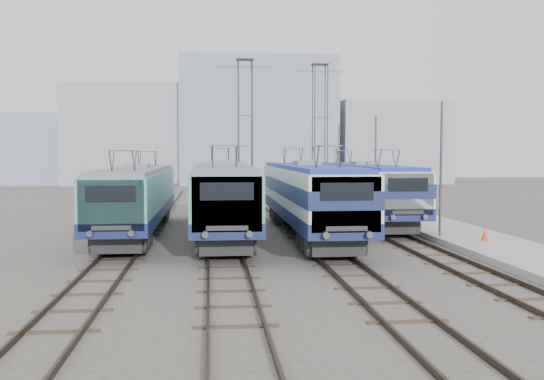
{
  "coord_description": "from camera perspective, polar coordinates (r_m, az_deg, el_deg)",
  "views": [
    {
      "loc": [
        -2.9,
        -27.2,
        4.44
      ],
      "look_at": [
        0.63,
        7.0,
        2.35
      ],
      "focal_mm": 40.0,
      "sensor_mm": 36.0,
      "label": 1
    }
  ],
  "objects": [
    {
      "name": "ground",
      "position": [
        27.71,
        0.19,
        -5.74
      ],
      "size": [
        160.0,
        160.0,
        0.0
      ],
      "primitive_type": "plane",
      "color": "#514C47"
    },
    {
      "name": "platform",
      "position": [
        37.8,
        14.45,
        -3.15
      ],
      "size": [
        4.0,
        70.0,
        0.3
      ],
      "primitive_type": "cube",
      "color": "#9E9E99",
      "rests_on": "ground"
    },
    {
      "name": "locomotive_far_left",
      "position": [
        33.09,
        -12.56,
        -0.43
      ],
      "size": [
        2.83,
        17.88,
        3.37
      ],
      "color": "#161E4F",
      "rests_on": "ground"
    },
    {
      "name": "locomotive_center_left",
      "position": [
        32.21,
        -4.72,
        -0.28
      ],
      "size": [
        2.97,
        18.77,
        3.53
      ],
      "color": "#161E4F",
      "rests_on": "ground"
    },
    {
      "name": "locomotive_center_right",
      "position": [
        32.06,
        3.36,
        -0.19
      ],
      "size": [
        2.97,
        18.79,
        3.53
      ],
      "color": "#161E4F",
      "rests_on": "ground"
    },
    {
      "name": "locomotive_far_right",
      "position": [
        38.88,
        8.49,
        0.32
      ],
      "size": [
        2.88,
        18.23,
        3.43
      ],
      "color": "#161E4F",
      "rests_on": "ground"
    },
    {
      "name": "catenary_tower_west",
      "position": [
        49.33,
        -2.53,
        6.04
      ],
      "size": [
        4.5,
        1.2,
        12.0
      ],
      "color": "#3F4247",
      "rests_on": "ground"
    },
    {
      "name": "catenary_tower_east",
      "position": [
        52.1,
        4.53,
        5.89
      ],
      "size": [
        4.5,
        1.2,
        12.0
      ],
      "color": "#3F4247",
      "rests_on": "ground"
    },
    {
      "name": "mast_front",
      "position": [
        31.4,
        15.6,
        1.64
      ],
      "size": [
        0.12,
        0.12,
        7.0
      ],
      "primitive_type": "cylinder",
      "color": "#3F4247",
      "rests_on": "ground"
    },
    {
      "name": "mast_mid",
      "position": [
        42.79,
        9.71,
        2.17
      ],
      "size": [
        0.12,
        0.12,
        7.0
      ],
      "primitive_type": "cylinder",
      "color": "#3F4247",
      "rests_on": "ground"
    },
    {
      "name": "mast_rear",
      "position": [
        54.44,
        6.31,
        2.47
      ],
      "size": [
        0.12,
        0.12,
        7.0
      ],
      "primitive_type": "cylinder",
      "color": "#3F4247",
      "rests_on": "ground"
    },
    {
      "name": "safety_cone",
      "position": [
        30.47,
        19.37,
        -4.0
      ],
      "size": [
        0.28,
        0.28,
        0.55
      ],
      "primitive_type": "cone",
      "color": "#F83900",
      "rests_on": "platform"
    },
    {
      "name": "building_west",
      "position": [
        89.92,
        -13.03,
        5.02
      ],
      "size": [
        18.0,
        12.0,
        14.0
      ],
      "primitive_type": "cube",
      "color": "#8E95A0",
      "rests_on": "ground"
    },
    {
      "name": "building_center",
      "position": [
        89.58,
        -1.48,
        6.4
      ],
      "size": [
        22.0,
        14.0,
        18.0
      ],
      "primitive_type": "cube",
      "color": "#838BA4",
      "rests_on": "ground"
    },
    {
      "name": "building_east",
      "position": [
        93.18,
        10.92,
        4.38
      ],
      "size": [
        16.0,
        12.0,
        12.0
      ],
      "primitive_type": "cube",
      "color": "#8E95A0",
      "rests_on": "ground"
    },
    {
      "name": "building_far_west",
      "position": [
        93.23,
        -22.84,
        3.55
      ],
      "size": [
        14.0,
        10.0,
        10.0
      ],
      "primitive_type": "cube",
      "color": "#838BA4",
      "rests_on": "ground"
    }
  ]
}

